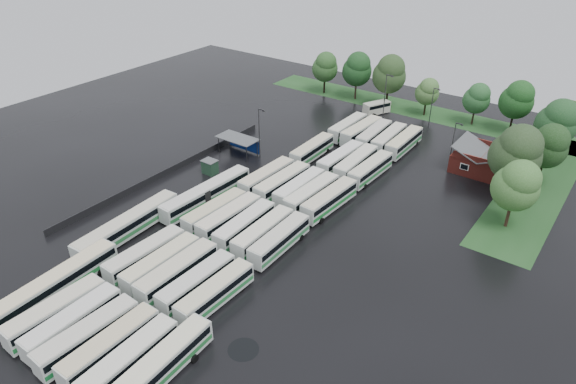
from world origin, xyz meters
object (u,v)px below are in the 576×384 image
Objects in this scene: brick_building at (482,162)px; artic_bus_east at (143,381)px; minibus at (377,107)px; artic_bus_west_a at (55,285)px.

brick_building reaches higher than artic_bus_east.
minibus is at bearing 98.90° from artic_bus_east.
artic_bus_east is at bearing -11.81° from artic_bus_west_a.
artic_bus_east is at bearing -99.88° from brick_building.
artic_bus_west_a is at bearing 168.36° from artic_bus_east.
artic_bus_west_a is 80.51m from minibus.
brick_building is 0.56× the size of artic_bus_west_a.
minibus is (3.71, 80.42, -0.29)m from artic_bus_west_a.
brick_building is 73.87m from artic_bus_west_a.
brick_building is at bearing -1.12° from minibus.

